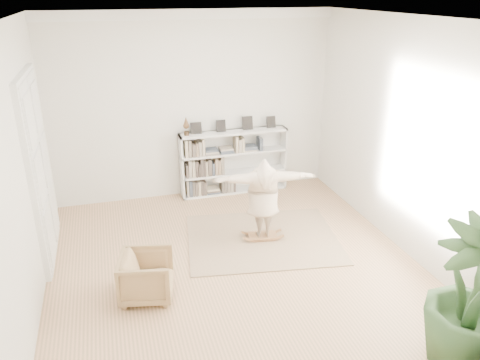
{
  "coord_description": "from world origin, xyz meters",
  "views": [
    {
      "loc": [
        -1.64,
        -5.84,
        3.95
      ],
      "look_at": [
        0.18,
        0.4,
        1.27
      ],
      "focal_mm": 35.0,
      "sensor_mm": 36.0,
      "label": 1
    }
  ],
  "objects_px": {
    "rocker_board": "(262,236)",
    "person": "(263,196)",
    "armchair": "(147,276)",
    "houseplant": "(473,297)",
    "bookshelf": "(234,163)"
  },
  "relations": [
    {
      "from": "armchair",
      "to": "houseplant",
      "type": "relative_size",
      "value": 0.41
    },
    {
      "from": "rocker_board",
      "to": "person",
      "type": "relative_size",
      "value": 0.31
    },
    {
      "from": "houseplant",
      "to": "rocker_board",
      "type": "bearing_deg",
      "value": 110.99
    },
    {
      "from": "rocker_board",
      "to": "bookshelf",
      "type": "bearing_deg",
      "value": 96.61
    },
    {
      "from": "bookshelf",
      "to": "rocker_board",
      "type": "height_order",
      "value": "bookshelf"
    },
    {
      "from": "armchair",
      "to": "person",
      "type": "relative_size",
      "value": 0.42
    },
    {
      "from": "armchair",
      "to": "person",
      "type": "bearing_deg",
      "value": -50.59
    },
    {
      "from": "armchair",
      "to": "person",
      "type": "xyz_separation_m",
      "value": [
        2.02,
        1.05,
        0.48
      ]
    },
    {
      "from": "bookshelf",
      "to": "rocker_board",
      "type": "bearing_deg",
      "value": -92.09
    },
    {
      "from": "armchair",
      "to": "houseplant",
      "type": "xyz_separation_m",
      "value": [
        3.28,
        -2.22,
        0.55
      ]
    },
    {
      "from": "person",
      "to": "armchair",
      "type": "bearing_deg",
      "value": 36.15
    },
    {
      "from": "rocker_board",
      "to": "person",
      "type": "bearing_deg",
      "value": -126.3
    },
    {
      "from": "bookshelf",
      "to": "armchair",
      "type": "xyz_separation_m",
      "value": [
        -2.1,
        -3.15,
        -0.31
      ]
    },
    {
      "from": "bookshelf",
      "to": "person",
      "type": "bearing_deg",
      "value": -92.09
    },
    {
      "from": "bookshelf",
      "to": "armchair",
      "type": "distance_m",
      "value": 3.8
    }
  ]
}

